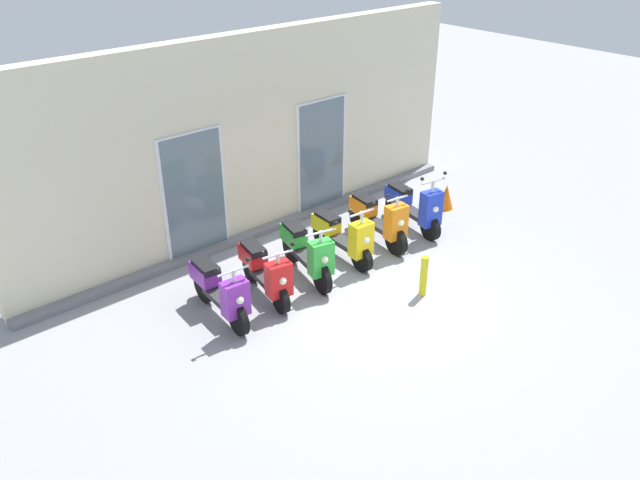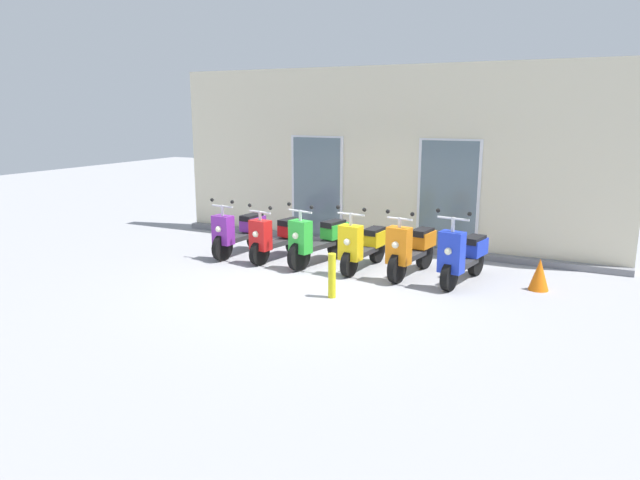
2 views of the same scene
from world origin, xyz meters
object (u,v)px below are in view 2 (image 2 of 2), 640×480
traffic_cone (539,274)px  curb_bollard (332,276)px  scooter_yellow (363,245)px  scooter_purple (239,231)px  scooter_orange (411,249)px  scooter_blue (463,255)px  scooter_red (277,236)px  scooter_green (318,239)px

traffic_cone → curb_bollard: bearing=-147.0°
scooter_yellow → scooter_purple: bearing=-177.8°
scooter_orange → scooter_blue: size_ratio=1.03×
scooter_purple → scooter_blue: bearing=0.7°
scooter_red → scooter_yellow: (1.76, 0.08, -0.01)m
scooter_purple → scooter_orange: scooter_orange is taller
scooter_purple → scooter_red: bearing=1.2°
curb_bollard → traffic_cone: size_ratio=1.35×
scooter_orange → scooter_purple: bearing=-178.3°
scooter_green → curb_bollard: bearing=-57.3°
scooter_yellow → scooter_orange: size_ratio=0.98×
scooter_red → scooter_orange: size_ratio=0.93×
scooter_purple → scooter_orange: (3.52, 0.10, 0.00)m
scooter_yellow → traffic_cone: (3.00, 0.12, -0.20)m
scooter_purple → curb_bollard: size_ratio=2.27×
curb_bollard → scooter_green: bearing=122.7°
scooter_green → traffic_cone: bearing=2.6°
scooter_purple → scooter_yellow: size_ratio=1.00×
scooter_green → traffic_cone: 3.89m
scooter_yellow → traffic_cone: bearing=2.3°
scooter_orange → traffic_cone: bearing=3.3°
scooter_red → traffic_cone: (4.76, 0.21, -0.21)m
scooter_blue → scooter_orange: bearing=176.7°
scooter_yellow → curb_bollard: size_ratio=2.27×
scooter_red → scooter_green: (0.88, 0.03, 0.03)m
scooter_purple → scooter_red: size_ratio=1.06×
scooter_red → scooter_yellow: scooter_yellow is taller
scooter_green → curb_bollard: 1.97m
traffic_cone → scooter_red: bearing=-177.5°
scooter_purple → traffic_cone: size_ratio=3.06×
traffic_cone → scooter_green: bearing=-177.4°
scooter_yellow → traffic_cone: 3.01m
scooter_red → scooter_orange: (2.65, 0.09, 0.02)m
scooter_yellow → curb_bollard: 1.72m
scooter_purple → scooter_blue: scooter_blue is taller
scooter_red → scooter_green: bearing=1.8°
scooter_purple → scooter_orange: size_ratio=0.98×
scooter_purple → curb_bollard: (2.80, -1.61, -0.13)m
scooter_yellow → scooter_blue: bearing=-1.6°
scooter_red → scooter_orange: bearing=1.9°
scooter_green → scooter_orange: bearing=1.9°
scooter_blue → curb_bollard: scooter_blue is taller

